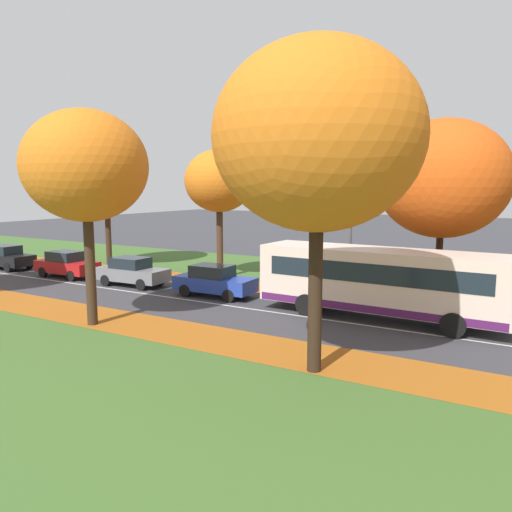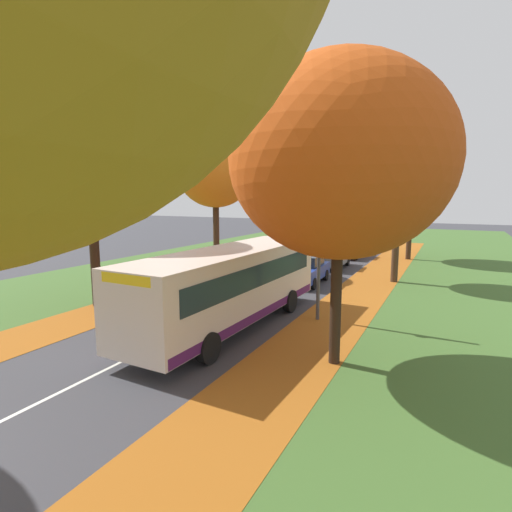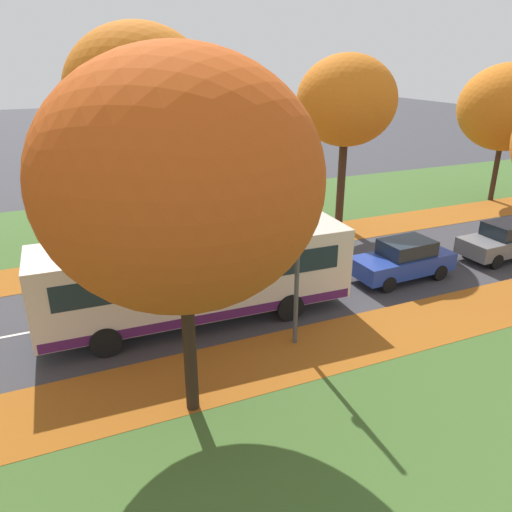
{
  "view_description": "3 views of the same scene",
  "coord_description": "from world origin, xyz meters",
  "px_view_note": "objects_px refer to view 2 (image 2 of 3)",
  "views": [
    {
      "loc": [
        -19.25,
        5.39,
        5.6
      ],
      "look_at": [
        0.87,
        17.14,
        2.35
      ],
      "focal_mm": 35.0,
      "sensor_mm": 36.0,
      "label": 1
    },
    {
      "loc": [
        8.7,
        -1.44,
        4.93
      ],
      "look_at": [
        -0.48,
        17.05,
        1.84
      ],
      "focal_mm": 28.0,
      "sensor_mm": 36.0,
      "label": 2
    },
    {
      "loc": [
        16.03,
        7.11,
        8.46
      ],
      "look_at": [
        1.5,
        13.36,
        2.07
      ],
      "focal_mm": 35.0,
      "sensor_mm": 36.0,
      "label": 3
    }
  ],
  "objects_px": {
    "tree_left_near": "(88,148)",
    "car_blue_lead": "(307,269)",
    "car_grey_following": "(333,256)",
    "car_black_fourth_in_line": "(365,240)",
    "streetlamp_right": "(312,227)",
    "tree_right_far": "(413,177)",
    "tree_right_mid": "(399,179)",
    "car_red_third_in_line": "(350,247)",
    "tree_left_mid": "(215,174)",
    "bus": "(231,283)",
    "tree_right_near": "(340,159)",
    "tree_left_far": "(277,189)"
  },
  "relations": [
    {
      "from": "tree_left_near",
      "to": "car_blue_lead",
      "type": "xyz_separation_m",
      "value": [
        7.05,
        8.65,
        -6.19
      ]
    },
    {
      "from": "car_grey_following",
      "to": "car_black_fourth_in_line",
      "type": "distance_m",
      "value": 11.62
    },
    {
      "from": "streetlamp_right",
      "to": "car_grey_following",
      "type": "distance_m",
      "value": 12.49
    },
    {
      "from": "car_grey_following",
      "to": "tree_right_far",
      "type": "bearing_deg",
      "value": 55.86
    },
    {
      "from": "tree_right_far",
      "to": "streetlamp_right",
      "type": "height_order",
      "value": "tree_right_far"
    },
    {
      "from": "streetlamp_right",
      "to": "car_black_fourth_in_line",
      "type": "xyz_separation_m",
      "value": [
        -2.46,
        23.52,
        -2.92
      ]
    },
    {
      "from": "tree_right_mid",
      "to": "tree_right_far",
      "type": "bearing_deg",
      "value": 91.02
    },
    {
      "from": "tree_right_mid",
      "to": "car_red_third_in_line",
      "type": "xyz_separation_m",
      "value": [
        -4.54,
        8.41,
        -5.09
      ]
    },
    {
      "from": "tree_left_mid",
      "to": "car_red_third_in_line",
      "type": "xyz_separation_m",
      "value": [
        6.73,
        9.81,
        -5.56
      ]
    },
    {
      "from": "tree_right_mid",
      "to": "car_grey_following",
      "type": "relative_size",
      "value": 1.83
    },
    {
      "from": "tree_left_near",
      "to": "streetlamp_right",
      "type": "xyz_separation_m",
      "value": [
        9.38,
        2.38,
        -3.27
      ]
    },
    {
      "from": "tree_left_mid",
      "to": "tree_left_near",
      "type": "bearing_deg",
      "value": -91.25
    },
    {
      "from": "tree_right_mid",
      "to": "bus",
      "type": "bearing_deg",
      "value": -111.57
    },
    {
      "from": "bus",
      "to": "tree_right_far",
      "type": "bearing_deg",
      "value": 78.25
    },
    {
      "from": "tree_left_mid",
      "to": "car_grey_following",
      "type": "bearing_deg",
      "value": 32.75
    },
    {
      "from": "tree_right_near",
      "to": "car_black_fourth_in_line",
      "type": "xyz_separation_m",
      "value": [
        -4.54,
        27.38,
        -5.14
      ]
    },
    {
      "from": "streetlamp_right",
      "to": "bus",
      "type": "bearing_deg",
      "value": -135.31
    },
    {
      "from": "tree_left_far",
      "to": "bus",
      "type": "xyz_separation_m",
      "value": [
        7.39,
        -21.37,
        -3.9
      ]
    },
    {
      "from": "tree_left_mid",
      "to": "car_red_third_in_line",
      "type": "height_order",
      "value": "tree_left_mid"
    },
    {
      "from": "tree_right_near",
      "to": "car_black_fourth_in_line",
      "type": "distance_m",
      "value": 28.23
    },
    {
      "from": "car_grey_following",
      "to": "streetlamp_right",
      "type": "bearing_deg",
      "value": -78.63
    },
    {
      "from": "tree_left_near",
      "to": "tree_right_far",
      "type": "relative_size",
      "value": 1.1
    },
    {
      "from": "tree_right_near",
      "to": "bus",
      "type": "relative_size",
      "value": 0.84
    },
    {
      "from": "bus",
      "to": "car_black_fourth_in_line",
      "type": "distance_m",
      "value": 25.87
    },
    {
      "from": "tree_left_near",
      "to": "car_blue_lead",
      "type": "bearing_deg",
      "value": 50.81
    },
    {
      "from": "streetlamp_right",
      "to": "car_blue_lead",
      "type": "height_order",
      "value": "streetlamp_right"
    },
    {
      "from": "tree_left_mid",
      "to": "tree_right_near",
      "type": "relative_size",
      "value": 0.98
    },
    {
      "from": "tree_left_far",
      "to": "car_red_third_in_line",
      "type": "relative_size",
      "value": 1.93
    },
    {
      "from": "tree_left_near",
      "to": "tree_right_far",
      "type": "bearing_deg",
      "value": 61.29
    },
    {
      "from": "tree_right_far",
      "to": "bus",
      "type": "relative_size",
      "value": 0.85
    },
    {
      "from": "tree_right_far",
      "to": "car_blue_lead",
      "type": "height_order",
      "value": "tree_right_far"
    },
    {
      "from": "car_blue_lead",
      "to": "car_red_third_in_line",
      "type": "relative_size",
      "value": 1.01
    },
    {
      "from": "tree_left_far",
      "to": "car_grey_following",
      "type": "relative_size",
      "value": 1.9
    },
    {
      "from": "tree_right_mid",
      "to": "streetlamp_right",
      "type": "relative_size",
      "value": 1.3
    },
    {
      "from": "tree_right_near",
      "to": "tree_right_mid",
      "type": "distance_m",
      "value": 12.8
    },
    {
      "from": "tree_right_far",
      "to": "tree_left_far",
      "type": "bearing_deg",
      "value": 176.26
    },
    {
      "from": "tree_left_mid",
      "to": "car_grey_following",
      "type": "distance_m",
      "value": 9.79
    },
    {
      "from": "tree_right_near",
      "to": "streetlamp_right",
      "type": "bearing_deg",
      "value": 118.31
    },
    {
      "from": "streetlamp_right",
      "to": "tree_left_far",
      "type": "bearing_deg",
      "value": 117.08
    },
    {
      "from": "tree_right_near",
      "to": "car_grey_following",
      "type": "bearing_deg",
      "value": 105.84
    },
    {
      "from": "tree_right_far",
      "to": "bus",
      "type": "bearing_deg",
      "value": -101.75
    },
    {
      "from": "car_grey_following",
      "to": "tree_left_mid",
      "type": "bearing_deg",
      "value": -147.25
    },
    {
      "from": "tree_right_near",
      "to": "tree_right_far",
      "type": "height_order",
      "value": "tree_right_far"
    },
    {
      "from": "tree_right_mid",
      "to": "streetlamp_right",
      "type": "bearing_deg",
      "value": -103.23
    },
    {
      "from": "tree_left_near",
      "to": "tree_left_mid",
      "type": "height_order",
      "value": "tree_left_near"
    },
    {
      "from": "tree_right_near",
      "to": "tree_left_mid",
      "type": "bearing_deg",
      "value": 134.6
    },
    {
      "from": "tree_left_far",
      "to": "tree_left_near",
      "type": "bearing_deg",
      "value": -89.05
    },
    {
      "from": "car_blue_lead",
      "to": "car_grey_following",
      "type": "xyz_separation_m",
      "value": [
        -0.06,
        5.64,
        0.0
      ]
    },
    {
      "from": "tree_right_near",
      "to": "bus",
      "type": "distance_m",
      "value": 6.33
    },
    {
      "from": "tree_left_far",
      "to": "tree_right_mid",
      "type": "distance_m",
      "value": 15.57
    }
  ]
}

